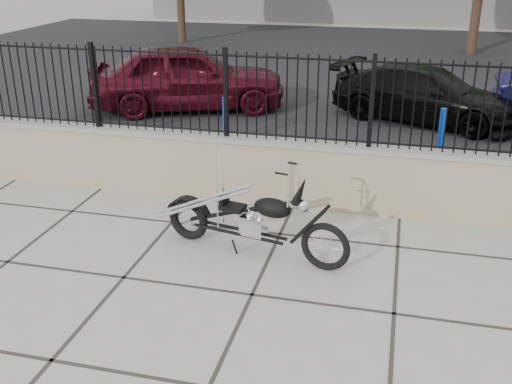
{
  "coord_description": "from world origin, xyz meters",
  "views": [
    {
      "loc": [
        1.36,
        -5.35,
        3.51
      ],
      "look_at": [
        -0.25,
        1.22,
        0.68
      ],
      "focal_mm": 42.0,
      "sensor_mm": 36.0,
      "label": 1
    }
  ],
  "objects": [
    {
      "name": "bollard_b",
      "position": [
        2.09,
        4.79,
        0.48
      ],
      "size": [
        0.12,
        0.12,
        0.97
      ],
      "primitive_type": "cylinder",
      "rotation": [
        0.0,
        0.0,
        -0.04
      ],
      "color": "#0B32B1",
      "rests_on": "ground_plane"
    },
    {
      "name": "bollard_a",
      "position": [
        -1.69,
        4.76,
        0.47
      ],
      "size": [
        0.14,
        0.14,
        0.95
      ],
      "primitive_type": "cylinder",
      "rotation": [
        0.0,
        0.0,
        0.31
      ],
      "color": "#0B23A8",
      "rests_on": "ground_plane"
    },
    {
      "name": "car_red",
      "position": [
        -3.31,
        7.22,
        0.74
      ],
      "size": [
        4.66,
        3.18,
        1.47
      ],
      "primitive_type": "imported",
      "rotation": [
        0.0,
        0.0,
        1.94
      ],
      "color": "#420914",
      "rests_on": "parking_lot"
    },
    {
      "name": "parking_lot",
      "position": [
        0.0,
        12.5,
        0.0
      ],
      "size": [
        30.0,
        30.0,
        0.0
      ],
      "primitive_type": "plane",
      "color": "black",
      "rests_on": "ground"
    },
    {
      "name": "iron_fence",
      "position": [
        0.0,
        2.5,
        1.56
      ],
      "size": [
        14.0,
        0.08,
        1.2
      ],
      "primitive_type": "cube",
      "color": "black",
      "rests_on": "retaining_wall"
    },
    {
      "name": "ground_plane",
      "position": [
        0.0,
        0.0,
        0.0
      ],
      "size": [
        90.0,
        90.0,
        0.0
      ],
      "primitive_type": "plane",
      "color": "#99968E",
      "rests_on": "ground"
    },
    {
      "name": "retaining_wall",
      "position": [
        0.0,
        2.5,
        0.48
      ],
      "size": [
        14.0,
        0.36,
        0.96
      ],
      "primitive_type": "cube",
      "color": "gray",
      "rests_on": "ground_plane"
    },
    {
      "name": "chopper_motorcycle",
      "position": [
        -0.25,
        0.92,
        0.68
      ],
      "size": [
        2.31,
        0.86,
        1.37
      ],
      "primitive_type": null,
      "rotation": [
        0.0,
        0.0,
        -0.21
      ],
      "color": "black",
      "rests_on": "ground_plane"
    },
    {
      "name": "car_black",
      "position": [
        1.87,
        7.46,
        0.57
      ],
      "size": [
        4.25,
        2.92,
        1.14
      ],
      "primitive_type": "imported",
      "rotation": [
        0.0,
        0.0,
        1.2
      ],
      "color": "black",
      "rests_on": "parking_lot"
    }
  ]
}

